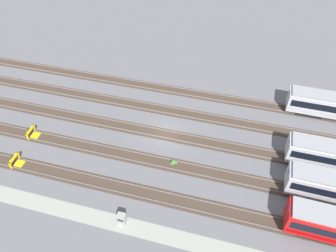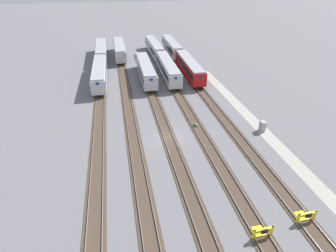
{
  "view_description": "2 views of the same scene",
  "coord_description": "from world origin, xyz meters",
  "px_view_note": "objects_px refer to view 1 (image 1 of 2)",
  "views": [
    {
      "loc": [
        8.74,
        -30.84,
        32.76
      ],
      "look_at": [
        0.32,
        -0.0,
        1.8
      ],
      "focal_mm": 35.0,
      "sensor_mm": 36.0,
      "label": 1
    },
    {
      "loc": [
        -31.42,
        6.51,
        21.03
      ],
      "look_at": [
        0.32,
        -0.0,
        1.8
      ],
      "focal_mm": 28.0,
      "sensor_mm": 36.0,
      "label": 2
    }
  ],
  "objects_px": {
    "bumper_stop_nearest_track": "(16,161)",
    "weed_clump": "(173,163)",
    "bumper_stop_near_inner_track": "(33,133)",
    "electrical_cabinet": "(122,219)"
  },
  "relations": [
    {
      "from": "bumper_stop_nearest_track",
      "to": "weed_clump",
      "type": "bearing_deg",
      "value": 15.19
    },
    {
      "from": "bumper_stop_near_inner_track",
      "to": "electrical_cabinet",
      "type": "relative_size",
      "value": 1.25
    },
    {
      "from": "electrical_cabinet",
      "to": "weed_clump",
      "type": "relative_size",
      "value": 1.74
    },
    {
      "from": "bumper_stop_nearest_track",
      "to": "electrical_cabinet",
      "type": "relative_size",
      "value": 1.25
    },
    {
      "from": "bumper_stop_nearest_track",
      "to": "electrical_cabinet",
      "type": "distance_m",
      "value": 16.59
    },
    {
      "from": "bumper_stop_nearest_track",
      "to": "weed_clump",
      "type": "relative_size",
      "value": 2.18
    },
    {
      "from": "bumper_stop_nearest_track",
      "to": "weed_clump",
      "type": "height_order",
      "value": "bumper_stop_nearest_track"
    },
    {
      "from": "bumper_stop_near_inner_track",
      "to": "weed_clump",
      "type": "bearing_deg",
      "value": 0.67
    },
    {
      "from": "bumper_stop_nearest_track",
      "to": "bumper_stop_near_inner_track",
      "type": "height_order",
      "value": "same"
    },
    {
      "from": "bumper_stop_near_inner_track",
      "to": "weed_clump",
      "type": "distance_m",
      "value": 20.14
    }
  ]
}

